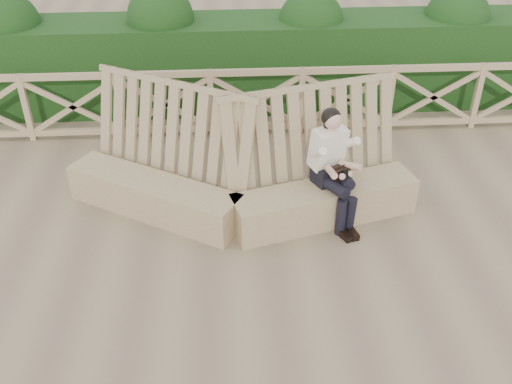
{
  "coord_description": "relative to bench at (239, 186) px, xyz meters",
  "views": [
    {
      "loc": [
        -0.52,
        -4.78,
        4.34
      ],
      "look_at": [
        -0.2,
        0.4,
        0.9
      ],
      "focal_mm": 40.0,
      "sensor_mm": 36.0,
      "label": 1
    }
  ],
  "objects": [
    {
      "name": "ground",
      "position": [
        0.36,
        -1.3,
        -0.41
      ],
      "size": [
        60.0,
        60.0,
        0.0
      ],
      "primitive_type": "plane",
      "color": "brown",
      "rests_on": "ground"
    },
    {
      "name": "bench",
      "position": [
        0.0,
        0.0,
        0.0
      ],
      "size": [
        4.52,
        1.89,
        1.62
      ],
      "rotation": [
        0.0,
        0.0,
        -0.1
      ],
      "color": "#82694A",
      "rests_on": "ground"
    },
    {
      "name": "woman",
      "position": [
        1.15,
        -0.17,
        0.39
      ],
      "size": [
        0.62,
        0.93,
        1.48
      ],
      "rotation": [
        0.0,
        0.0,
        0.46
      ],
      "color": "black",
      "rests_on": "ground"
    },
    {
      "name": "guardrail",
      "position": [
        0.36,
        2.2,
        0.14
      ],
      "size": [
        10.1,
        0.09,
        1.1
      ],
      "color": "#937A56",
      "rests_on": "ground"
    },
    {
      "name": "hedge",
      "position": [
        0.36,
        3.4,
        0.34
      ],
      "size": [
        12.0,
        1.2,
        1.5
      ],
      "primitive_type": "cube",
      "color": "black",
      "rests_on": "ground"
    }
  ]
}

